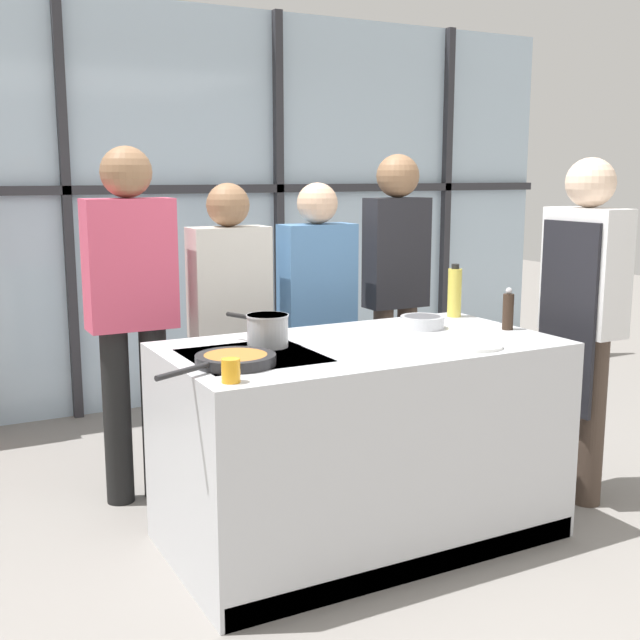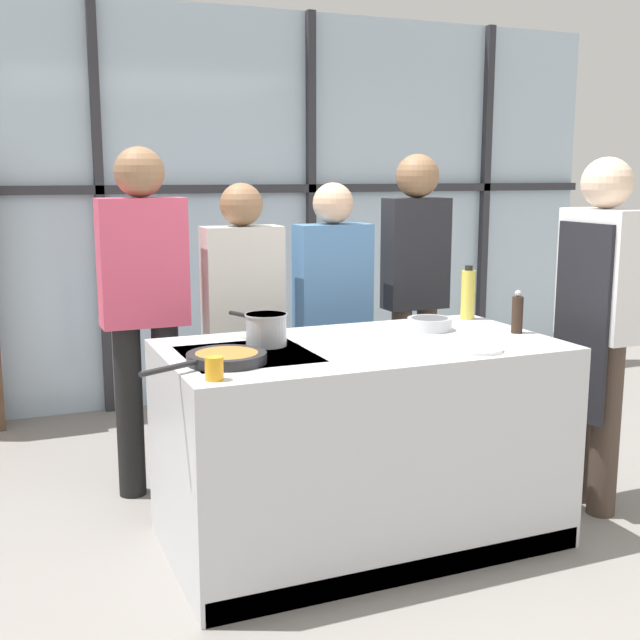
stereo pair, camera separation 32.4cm
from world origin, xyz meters
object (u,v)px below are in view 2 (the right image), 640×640
(spectator_far_right, at_px, (415,280))
(white_plate, at_px, (474,349))
(chef, at_px, (598,313))
(oil_bottle, at_px, (468,294))
(juice_glass_near, at_px, (214,368))
(saucepan, at_px, (266,329))
(spectator_center_right, at_px, (333,308))
(frying_pan, at_px, (225,358))
(mixing_bowl, at_px, (430,323))
(pepper_grinder, at_px, (517,314))
(spectator_center_left, at_px, (243,314))
(spectator_far_left, at_px, (144,299))

(spectator_far_right, relative_size, white_plate, 7.21)
(chef, xyz_separation_m, oil_bottle, (-0.44, 0.46, 0.05))
(oil_bottle, height_order, juice_glass_near, oil_bottle)
(chef, bearing_deg, oil_bottle, 43.53)
(spectator_far_right, distance_m, saucepan, 1.42)
(spectator_center_right, distance_m, juice_glass_near, 1.64)
(frying_pan, distance_m, saucepan, 0.36)
(spectator_far_right, bearing_deg, mixing_bowl, 65.60)
(pepper_grinder, bearing_deg, white_plate, -148.34)
(spectator_center_right, distance_m, oil_bottle, 0.77)
(saucepan, bearing_deg, oil_bottle, 10.55)
(white_plate, relative_size, juice_glass_near, 2.81)
(frying_pan, relative_size, white_plate, 2.19)
(saucepan, relative_size, pepper_grinder, 1.61)
(spectator_far_right, xyz_separation_m, mixing_bowl, (-0.34, -0.75, -0.10))
(chef, distance_m, spectator_center_left, 1.79)
(frying_pan, height_order, saucepan, saucepan)
(mixing_bowl, height_order, oil_bottle, oil_bottle)
(saucepan, height_order, white_plate, saucepan)
(spectator_center_right, bearing_deg, chef, 132.37)
(oil_bottle, bearing_deg, spectator_center_left, 150.78)
(spectator_far_right, relative_size, saucepan, 5.37)
(spectator_far_left, height_order, saucepan, spectator_far_left)
(spectator_center_right, bearing_deg, frying_pan, 48.78)
(spectator_far_left, relative_size, pepper_grinder, 8.75)
(chef, distance_m, saucepan, 1.62)
(spectator_far_left, distance_m, oil_bottle, 1.65)
(saucepan, height_order, pepper_grinder, pepper_grinder)
(oil_bottle, xyz_separation_m, pepper_grinder, (0.01, -0.40, -0.04))
(chef, relative_size, frying_pan, 3.23)
(pepper_grinder, bearing_deg, juice_glass_near, -168.83)
(chef, bearing_deg, spectator_center_left, 54.74)
(mixing_bowl, xyz_separation_m, pepper_grinder, (0.34, -0.22, 0.06))
(spectator_far_left, relative_size, oil_bottle, 6.44)
(spectator_center_right, height_order, spectator_far_right, spectator_far_right)
(frying_pan, relative_size, mixing_bowl, 2.51)
(mixing_bowl, bearing_deg, white_plate, -96.72)
(spectator_far_left, relative_size, mixing_bowl, 8.36)
(spectator_far_right, distance_m, white_plate, 1.29)
(spectator_far_left, relative_size, spectator_far_right, 1.01)
(pepper_grinder, height_order, juice_glass_near, pepper_grinder)
(spectator_far_left, xyz_separation_m, oil_bottle, (1.54, -0.57, 0.02))
(spectator_far_left, bearing_deg, saucepan, 115.55)
(chef, relative_size, mixing_bowl, 8.11)
(spectator_far_right, bearing_deg, spectator_far_left, 0.00)
(frying_pan, bearing_deg, oil_bottle, 18.38)
(pepper_grinder, xyz_separation_m, juice_glass_near, (-1.54, -0.30, -0.05))
(spectator_center_left, height_order, mixing_bowl, spectator_center_left)
(spectator_center_right, xyz_separation_m, pepper_grinder, (0.52, -0.98, 0.09))
(spectator_center_left, bearing_deg, pepper_grinder, 136.61)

